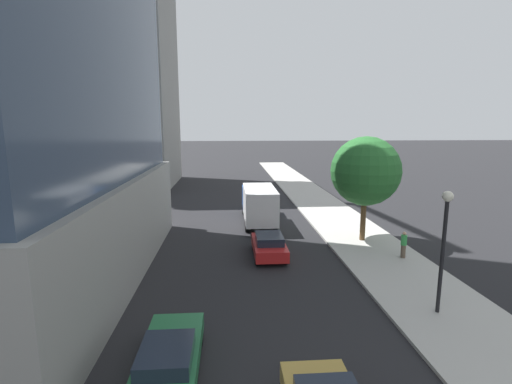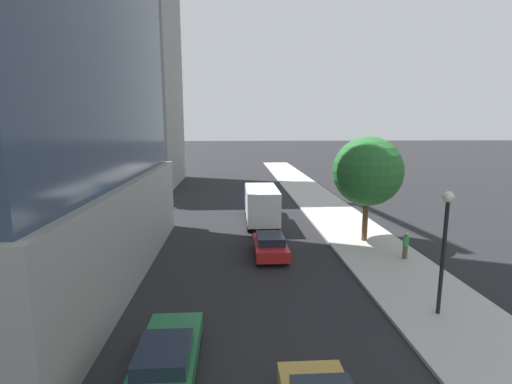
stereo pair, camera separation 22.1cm
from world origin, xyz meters
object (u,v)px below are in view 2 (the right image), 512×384
car_red (270,245)px  car_green (167,357)px  construction_building (114,41)px  pedestrian_green_shirt (405,245)px  street_lamp (445,234)px  box_truck (261,203)px  street_tree (368,171)px

car_red → car_green: car_red is taller
construction_building → pedestrian_green_shirt: bearing=-50.5°
construction_building → car_green: 45.34m
street_lamp → box_truck: size_ratio=0.65×
car_green → street_lamp: bearing=16.3°
street_lamp → construction_building: bearing=122.5°
car_green → pedestrian_green_shirt: pedestrian_green_shirt is taller
construction_building → car_red: construction_building is taller
street_lamp → car_green: street_lamp is taller
street_lamp → pedestrian_green_shirt: street_lamp is taller
construction_building → car_red: size_ratio=10.52×
construction_building → box_truck: (17.04, -21.19, -16.72)m
street_lamp → box_truck: street_lamp is taller
street_tree → pedestrian_green_shirt: size_ratio=4.43×
construction_building → car_green: size_ratio=9.10×
street_tree → car_red: bearing=-160.4°
construction_building → box_truck: construction_building is taller
street_lamp → car_green: (-10.63, -3.11, -2.92)m
car_green → pedestrian_green_shirt: bearing=38.0°
construction_building → box_truck: bearing=-51.2°
street_lamp → pedestrian_green_shirt: 7.12m
car_green → box_truck: (4.34, 18.52, 1.08)m
street_lamp → car_red: 10.30m
box_truck → pedestrian_green_shirt: bearing=-48.8°
car_red → pedestrian_green_shirt: bearing=-8.7°
street_tree → pedestrian_green_shirt: (1.17, -3.59, -3.92)m
car_red → pedestrian_green_shirt: (7.86, -1.21, 0.25)m
street_lamp → pedestrian_green_shirt: (1.57, 6.42, -2.63)m
construction_building → car_red: bearing=-59.5°
car_red → construction_building: bearing=120.5°
street_lamp → pedestrian_green_shirt: size_ratio=3.25×
construction_building → street_tree: 38.14m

